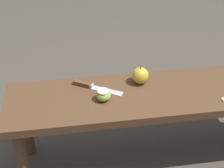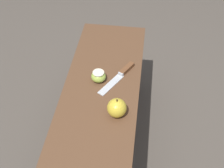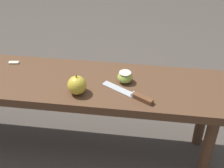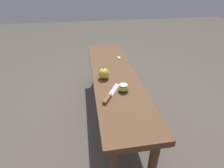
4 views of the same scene
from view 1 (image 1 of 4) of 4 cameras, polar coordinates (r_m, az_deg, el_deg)
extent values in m
plane|color=#4C443D|center=(1.73, 6.93, -12.55)|extent=(8.00, 8.00, 0.00)
cube|color=brown|center=(1.46, 8.04, -2.09)|extent=(1.38, 0.34, 0.04)
cylinder|color=brown|center=(1.50, -16.02, -13.07)|extent=(0.05, 0.05, 0.38)
cylinder|color=brown|center=(1.66, -15.39, -7.39)|extent=(0.05, 0.05, 0.38)
cube|color=#B7BABF|center=(1.44, -0.97, -1.25)|extent=(0.15, 0.10, 0.00)
cube|color=#B7BABF|center=(1.46, -3.77, -0.37)|extent=(0.02, 0.03, 0.02)
cube|color=brown|center=(1.48, -5.38, 0.05)|extent=(0.09, 0.07, 0.02)
sphere|color=gold|center=(1.48, 5.19, 1.57)|extent=(0.08, 0.08, 0.08)
cylinder|color=#4C3319|center=(1.46, 5.28, 2.97)|extent=(0.01, 0.01, 0.01)
ellipsoid|color=#9EB747|center=(1.38, -1.58, -2.05)|extent=(0.07, 0.07, 0.05)
cylinder|color=beige|center=(1.36, -1.59, -1.28)|extent=(0.05, 0.05, 0.00)
camera|label=2|loc=(1.70, 40.63, 33.10)|focal=50.00mm
camera|label=3|loc=(2.19, -9.13, 33.77)|focal=50.00mm
camera|label=4|loc=(1.56, -42.39, 18.90)|focal=28.00mm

